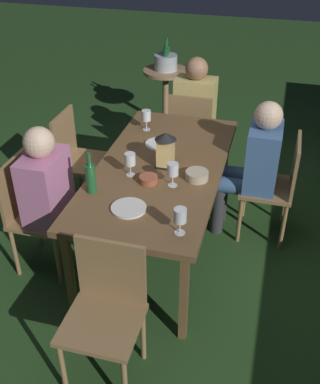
{
  "coord_description": "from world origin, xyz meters",
  "views": [
    {
      "loc": [
        2.81,
        0.76,
        2.44
      ],
      "look_at": [
        0.0,
        0.0,
        0.52
      ],
      "focal_mm": 43.67,
      "sensor_mm": 36.0,
      "label": 1
    }
  ],
  "objects_px": {
    "dining_table": "(160,173)",
    "wine_glass_a": "(130,160)",
    "wine_glass_c": "(180,217)",
    "person_in_blue": "(253,163)",
    "person_in_mustard": "(196,108)",
    "chair_head_far": "(106,308)",
    "chair_side_left_a": "(79,156)",
    "person_in_pink": "(56,196)",
    "chair_head_near": "(191,131)",
    "bowl_bread": "(148,179)",
    "plate_a": "(159,144)",
    "chair_side_right_a": "(276,183)",
    "bowl_olives": "(197,175)",
    "wine_glass_d": "(146,116)",
    "side_table": "(166,89)",
    "green_bottle_on_table": "(91,177)",
    "ice_bucket": "(166,61)",
    "plate_b": "(129,208)",
    "wine_glass_b": "(173,170)",
    "lantern_centerpiece": "(166,148)",
    "chair_side_left_b": "(33,210)"
  },
  "relations": [
    {
      "from": "person_in_pink",
      "to": "person_in_mustard",
      "type": "bearing_deg",
      "value": 159.97
    },
    {
      "from": "wine_glass_c",
      "to": "person_in_blue",
      "type": "bearing_deg",
      "value": 163.63
    },
    {
      "from": "person_in_blue",
      "to": "wine_glass_c",
      "type": "distance_m",
      "value": 1.19
    },
    {
      "from": "dining_table",
      "to": "wine_glass_a",
      "type": "bearing_deg",
      "value": -44.44
    },
    {
      "from": "wine_glass_d",
      "to": "bowl_bread",
      "type": "relative_size",
      "value": 1.33
    },
    {
      "from": "person_in_pink",
      "to": "chair_head_near",
      "type": "relative_size",
      "value": 1.32
    },
    {
      "from": "person_in_mustard",
      "to": "lantern_centerpiece",
      "type": "height_order",
      "value": "person_in_mustard"
    },
    {
      "from": "chair_head_far",
      "to": "wine_glass_c",
      "type": "distance_m",
      "value": 0.66
    },
    {
      "from": "chair_head_near",
      "to": "side_table",
      "type": "distance_m",
      "value": 1.19
    },
    {
      "from": "chair_head_near",
      "to": "bowl_bread",
      "type": "height_order",
      "value": "chair_head_near"
    },
    {
      "from": "wine_glass_c",
      "to": "bowl_bread",
      "type": "bearing_deg",
      "value": -145.6
    },
    {
      "from": "wine_glass_c",
      "to": "person_in_mustard",
      "type": "bearing_deg",
      "value": -171.43
    },
    {
      "from": "chair_head_far",
      "to": "green_bottle_on_table",
      "type": "xyz_separation_m",
      "value": [
        -0.72,
        -0.35,
        0.37
      ]
    },
    {
      "from": "wine_glass_a",
      "to": "bowl_olives",
      "type": "distance_m",
      "value": 0.47
    },
    {
      "from": "bowl_olives",
      "to": "wine_glass_c",
      "type": "bearing_deg",
      "value": 1.89
    },
    {
      "from": "person_in_pink",
      "to": "person_in_blue",
      "type": "xyz_separation_m",
      "value": [
        -0.81,
        1.28,
        0.0
      ]
    },
    {
      "from": "person_in_blue",
      "to": "wine_glass_d",
      "type": "distance_m",
      "value": 0.94
    },
    {
      "from": "ice_bucket",
      "to": "side_table",
      "type": "bearing_deg",
      "value": -90.0
    },
    {
      "from": "green_bottle_on_table",
      "to": "plate_b",
      "type": "xyz_separation_m",
      "value": [
        0.13,
        0.3,
        -0.1
      ]
    },
    {
      "from": "person_in_blue",
      "to": "bowl_olives",
      "type": "distance_m",
      "value": 0.64
    },
    {
      "from": "chair_side_left_a",
      "to": "plate_b",
      "type": "relative_size",
      "value": 3.87
    },
    {
      "from": "lantern_centerpiece",
      "to": "chair_side_left_a",
      "type": "bearing_deg",
      "value": -114.31
    },
    {
      "from": "chair_side_right_a",
      "to": "side_table",
      "type": "relative_size",
      "value": 1.28
    },
    {
      "from": "wine_glass_b",
      "to": "bowl_bread",
      "type": "relative_size",
      "value": 1.33
    },
    {
      "from": "dining_table",
      "to": "chair_side_right_a",
      "type": "height_order",
      "value": "chair_side_right_a"
    },
    {
      "from": "person_in_blue",
      "to": "green_bottle_on_table",
      "type": "bearing_deg",
      "value": -49.53
    },
    {
      "from": "person_in_pink",
      "to": "green_bottle_on_table",
      "type": "height_order",
      "value": "person_in_pink"
    },
    {
      "from": "wine_glass_d",
      "to": "side_table",
      "type": "height_order",
      "value": "wine_glass_d"
    },
    {
      "from": "dining_table",
      "to": "person_in_pink",
      "type": "relative_size",
      "value": 1.58
    },
    {
      "from": "chair_side_left_a",
      "to": "person_in_blue",
      "type": "xyz_separation_m",
      "value": [
        0.0,
        1.48,
        0.15
      ]
    },
    {
      "from": "wine_glass_a",
      "to": "plate_a",
      "type": "height_order",
      "value": "wine_glass_a"
    },
    {
      "from": "chair_side_left_a",
      "to": "chair_head_far",
      "type": "height_order",
      "value": "same"
    },
    {
      "from": "lantern_centerpiece",
      "to": "wine_glass_d",
      "type": "distance_m",
      "value": 0.62
    },
    {
      "from": "chair_side_right_a",
      "to": "wine_glass_a",
      "type": "xyz_separation_m",
      "value": [
        0.58,
        -1.0,
        0.38
      ]
    },
    {
      "from": "chair_side_left_a",
      "to": "wine_glass_a",
      "type": "distance_m",
      "value": 0.96
    },
    {
      "from": "chair_side_left_b",
      "to": "chair_head_far",
      "type": "relative_size",
      "value": 1.0
    },
    {
      "from": "chair_side_right_a",
      "to": "bowl_olives",
      "type": "xyz_separation_m",
      "value": [
        0.51,
        -0.55,
        0.29
      ]
    },
    {
      "from": "dining_table",
      "to": "wine_glass_b",
      "type": "distance_m",
      "value": 0.32
    },
    {
      "from": "wine_glass_b",
      "to": "bowl_olives",
      "type": "distance_m",
      "value": 0.21
    },
    {
      "from": "dining_table",
      "to": "side_table",
      "type": "height_order",
      "value": "dining_table"
    },
    {
      "from": "person_in_pink",
      "to": "bowl_olives",
      "type": "relative_size",
      "value": 7.23
    },
    {
      "from": "wine_glass_a",
      "to": "side_table",
      "type": "xyz_separation_m",
      "value": [
        -2.39,
        -0.36,
        -0.41
      ]
    },
    {
      "from": "plate_b",
      "to": "bowl_bread",
      "type": "xyz_separation_m",
      "value": [
        -0.33,
        0.03,
        0.02
      ]
    },
    {
      "from": "green_bottle_on_table",
      "to": "ice_bucket",
      "type": "bearing_deg",
      "value": -176.13
    },
    {
      "from": "person_in_mustard",
      "to": "chair_head_far",
      "type": "relative_size",
      "value": 1.32
    },
    {
      "from": "bowl_olives",
      "to": "plate_a",
      "type": "bearing_deg",
      "value": -137.78
    },
    {
      "from": "chair_side_right_a",
      "to": "chair_head_far",
      "type": "bearing_deg",
      "value": -28.17
    },
    {
      "from": "chair_side_right_a",
      "to": "plate_b",
      "type": "height_order",
      "value": "chair_side_right_a"
    },
    {
      "from": "green_bottle_on_table",
      "to": "plate_b",
      "type": "bearing_deg",
      "value": 66.79
    },
    {
      "from": "person_in_pink",
      "to": "wine_glass_c",
      "type": "xyz_separation_m",
      "value": [
        0.31,
        0.95,
        0.22
      ]
    }
  ]
}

